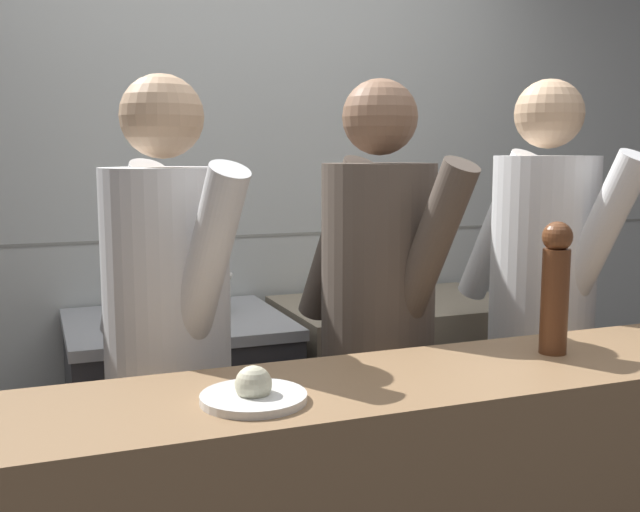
{
  "coord_description": "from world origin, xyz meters",
  "views": [
    {
      "loc": [
        -0.92,
        -1.71,
        1.52
      ],
      "look_at": [
        0.03,
        0.75,
        1.15
      ],
      "focal_mm": 42.0,
      "sensor_mm": 36.0,
      "label": 1
    }
  ],
  "objects_px": {
    "oven_range": "(179,430)",
    "chef_line": "(541,307)",
    "stock_pot": "(190,294)",
    "pepper_mill": "(555,285)",
    "chef_head_cook": "(168,351)",
    "chef_sous": "(378,330)",
    "mixing_bowl_steel": "(392,291)",
    "plated_dish_main": "(254,393)",
    "chefs_knife": "(363,311)"
  },
  "relations": [
    {
      "from": "oven_range",
      "to": "chef_line",
      "type": "height_order",
      "value": "chef_line"
    },
    {
      "from": "mixing_bowl_steel",
      "to": "chef_sous",
      "type": "distance_m",
      "value": 0.87
    },
    {
      "from": "pepper_mill",
      "to": "stock_pot",
      "type": "bearing_deg",
      "value": 119.55
    },
    {
      "from": "chef_head_cook",
      "to": "oven_range",
      "type": "bearing_deg",
      "value": 58.69
    },
    {
      "from": "chef_head_cook",
      "to": "chef_line",
      "type": "relative_size",
      "value": 0.98
    },
    {
      "from": "stock_pot",
      "to": "chef_head_cook",
      "type": "xyz_separation_m",
      "value": [
        -0.22,
        -0.78,
        -0.01
      ]
    },
    {
      "from": "chefs_knife",
      "to": "chef_head_cook",
      "type": "xyz_separation_m",
      "value": [
        -0.87,
        -0.59,
        0.07
      ]
    },
    {
      "from": "stock_pot",
      "to": "chefs_knife",
      "type": "bearing_deg",
      "value": -16.36
    },
    {
      "from": "chefs_knife",
      "to": "chef_head_cook",
      "type": "distance_m",
      "value": 1.05
    },
    {
      "from": "stock_pot",
      "to": "mixing_bowl_steel",
      "type": "xyz_separation_m",
      "value": [
        0.86,
        -0.02,
        -0.04
      ]
    },
    {
      "from": "mixing_bowl_steel",
      "to": "pepper_mill",
      "type": "bearing_deg",
      "value": -96.73
    },
    {
      "from": "pepper_mill",
      "to": "chef_head_cook",
      "type": "height_order",
      "value": "chef_head_cook"
    },
    {
      "from": "chef_line",
      "to": "chef_sous",
      "type": "bearing_deg",
      "value": 170.49
    },
    {
      "from": "oven_range",
      "to": "plated_dish_main",
      "type": "xyz_separation_m",
      "value": [
        -0.07,
        -1.31,
        0.56
      ]
    },
    {
      "from": "stock_pot",
      "to": "chefs_knife",
      "type": "relative_size",
      "value": 0.84
    },
    {
      "from": "mixing_bowl_steel",
      "to": "chef_head_cook",
      "type": "height_order",
      "value": "chef_head_cook"
    },
    {
      "from": "mixing_bowl_steel",
      "to": "plated_dish_main",
      "type": "relative_size",
      "value": 0.89
    },
    {
      "from": "stock_pot",
      "to": "mixing_bowl_steel",
      "type": "distance_m",
      "value": 0.87
    },
    {
      "from": "chef_line",
      "to": "chefs_knife",
      "type": "bearing_deg",
      "value": 115.21
    },
    {
      "from": "stock_pot",
      "to": "chef_sous",
      "type": "bearing_deg",
      "value": -60.87
    },
    {
      "from": "chefs_knife",
      "to": "plated_dish_main",
      "type": "height_order",
      "value": "plated_dish_main"
    },
    {
      "from": "stock_pot",
      "to": "plated_dish_main",
      "type": "relative_size",
      "value": 1.45
    },
    {
      "from": "stock_pot",
      "to": "pepper_mill",
      "type": "distance_m",
      "value": 1.47
    },
    {
      "from": "pepper_mill",
      "to": "chef_sous",
      "type": "bearing_deg",
      "value": 120.21
    },
    {
      "from": "stock_pot",
      "to": "chef_head_cook",
      "type": "height_order",
      "value": "chef_head_cook"
    },
    {
      "from": "oven_range",
      "to": "chef_head_cook",
      "type": "bearing_deg",
      "value": -101.86
    },
    {
      "from": "stock_pot",
      "to": "plated_dish_main",
      "type": "height_order",
      "value": "plated_dish_main"
    },
    {
      "from": "mixing_bowl_steel",
      "to": "plated_dish_main",
      "type": "height_order",
      "value": "plated_dish_main"
    },
    {
      "from": "oven_range",
      "to": "mixing_bowl_steel",
      "type": "relative_size",
      "value": 4.32
    },
    {
      "from": "stock_pot",
      "to": "pepper_mill",
      "type": "relative_size",
      "value": 0.95
    },
    {
      "from": "mixing_bowl_steel",
      "to": "chefs_knife",
      "type": "relative_size",
      "value": 0.52
    },
    {
      "from": "pepper_mill",
      "to": "chef_sous",
      "type": "height_order",
      "value": "chef_sous"
    },
    {
      "from": "mixing_bowl_steel",
      "to": "chef_line",
      "type": "relative_size",
      "value": 0.12
    },
    {
      "from": "oven_range",
      "to": "chef_line",
      "type": "bearing_deg",
      "value": -30.97
    },
    {
      "from": "pepper_mill",
      "to": "chef_sous",
      "type": "distance_m",
      "value": 0.6
    },
    {
      "from": "mixing_bowl_steel",
      "to": "chef_line",
      "type": "height_order",
      "value": "chef_line"
    },
    {
      "from": "stock_pot",
      "to": "chef_line",
      "type": "relative_size",
      "value": 0.19
    },
    {
      "from": "plated_dish_main",
      "to": "pepper_mill",
      "type": "bearing_deg",
      "value": 6.18
    },
    {
      "from": "plated_dish_main",
      "to": "chef_head_cook",
      "type": "xyz_separation_m",
      "value": [
        -0.08,
        0.58,
        -0.05
      ]
    },
    {
      "from": "plated_dish_main",
      "to": "oven_range",
      "type": "bearing_deg",
      "value": 86.9
    },
    {
      "from": "chef_head_cook",
      "to": "chefs_knife",
      "type": "bearing_deg",
      "value": 14.6
    },
    {
      "from": "mixing_bowl_steel",
      "to": "chef_head_cook",
      "type": "xyz_separation_m",
      "value": [
        -1.08,
        -0.76,
        0.03
      ]
    },
    {
      "from": "plated_dish_main",
      "to": "chef_sous",
      "type": "height_order",
      "value": "chef_sous"
    },
    {
      "from": "plated_dish_main",
      "to": "mixing_bowl_steel",
      "type": "bearing_deg",
      "value": 53.25
    },
    {
      "from": "oven_range",
      "to": "pepper_mill",
      "type": "distance_m",
      "value": 1.62
    },
    {
      "from": "plated_dish_main",
      "to": "pepper_mill",
      "type": "height_order",
      "value": "pepper_mill"
    },
    {
      "from": "chef_sous",
      "to": "oven_range",
      "type": "bearing_deg",
      "value": 106.85
    },
    {
      "from": "oven_range",
      "to": "chefs_knife",
      "type": "height_order",
      "value": "chefs_knife"
    },
    {
      "from": "chef_line",
      "to": "chef_head_cook",
      "type": "bearing_deg",
      "value": 168.52
    },
    {
      "from": "chefs_knife",
      "to": "pepper_mill",
      "type": "xyz_separation_m",
      "value": [
        0.06,
        -1.07,
        0.28
      ]
    }
  ]
}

